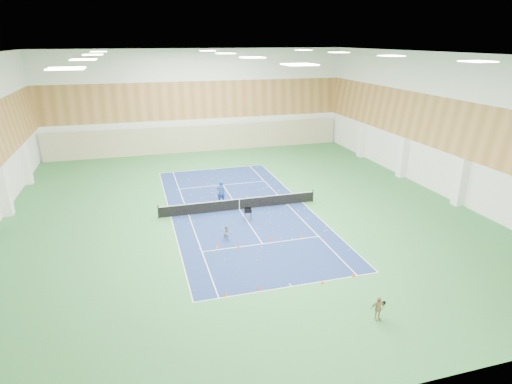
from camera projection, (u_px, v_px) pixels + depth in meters
ground at (239, 210)px, 34.59m from camera, size 40.00×40.00×0.00m
room_shell at (238, 137)px, 32.55m from camera, size 36.00×40.00×12.00m
wood_cladding at (238, 110)px, 31.88m from camera, size 36.00×40.00×8.00m
ceiling_light_grid at (237, 55)px, 30.55m from camera, size 21.40×25.40×0.06m
court_surface at (239, 210)px, 34.59m from camera, size 10.97×23.77×0.01m
tennis_balls_scatter at (239, 209)px, 34.57m from camera, size 10.57×22.77×0.07m
tennis_net at (239, 203)px, 34.40m from camera, size 12.80×0.10×1.10m
back_curtain at (200, 139)px, 51.89m from camera, size 35.40×0.16×3.20m
coach at (221, 192)px, 35.70m from camera, size 0.79×0.59×1.95m
child_court at (227, 233)px, 29.13m from camera, size 0.61×0.51×1.12m
child_apron at (378, 308)px, 20.87m from camera, size 0.78×0.39×1.28m
ball_cart at (248, 214)px, 32.46m from camera, size 0.63×0.63×0.97m
cone_svc_a at (218, 244)px, 28.49m from camera, size 0.23×0.23×0.25m
cone_svc_b at (238, 247)px, 28.20m from camera, size 0.21×0.21×0.23m
cone_svc_c at (271, 239)px, 29.30m from camera, size 0.23×0.23×0.25m
cone_svc_d at (302, 235)px, 29.88m from camera, size 0.20×0.20×0.22m
cone_base_a at (225, 295)px, 22.94m from camera, size 0.18×0.18×0.20m
cone_base_b at (259, 287)px, 23.60m from camera, size 0.21×0.21×0.23m
cone_base_c at (322, 282)px, 24.09m from camera, size 0.20×0.20×0.22m
cone_base_d at (354, 275)px, 24.79m from camera, size 0.21×0.21×0.24m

